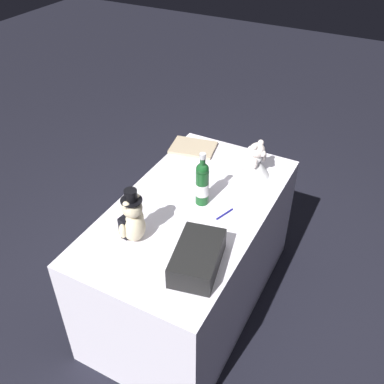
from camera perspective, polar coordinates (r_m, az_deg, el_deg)
ground_plane at (r=2.94m, az=0.00°, el=-13.70°), size 12.00×12.00×0.00m
reception_table at (r=2.65m, az=0.00°, el=-8.42°), size 1.43×0.79×0.78m
teddy_bear_groom at (r=2.14m, az=-7.91°, el=-3.66°), size 0.16×0.15×0.31m
teddy_bear_bride at (r=2.62m, az=8.18°, el=4.18°), size 0.18×0.22×0.23m
champagne_bottle at (r=2.34m, az=1.36°, el=1.22°), size 0.07×0.07×0.32m
signing_pen at (r=2.34m, az=4.22°, el=-2.99°), size 0.13×0.05×0.01m
gift_case_black at (r=2.02m, az=0.73°, el=-8.63°), size 0.37×0.27×0.11m
guestbook at (r=2.88m, az=0.15°, el=5.87°), size 0.26×0.32×0.02m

